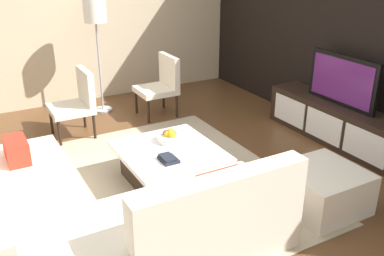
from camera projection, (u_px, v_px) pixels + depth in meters
ground_plane at (165, 188)px, 4.46m from camera, size 14.00×14.00×0.00m
feature_wall_back at (368, 29)px, 5.12m from camera, size 6.40×0.12×2.80m
side_wall_left at (83, 10)px, 6.57m from camera, size 0.12×5.20×2.80m
area_rug at (161, 184)px, 4.53m from camera, size 3.08×2.54×0.01m
media_console at (336, 123)px, 5.43m from camera, size 2.04×0.46×0.50m
television at (343, 80)px, 5.22m from camera, size 1.02×0.06×0.62m
sectional_couch at (93, 214)px, 3.54m from camera, size 2.36×2.28×0.82m
coffee_table at (169, 165)px, 4.50m from camera, size 1.05×0.97×0.38m
accent_chair_near at (77, 100)px, 5.53m from camera, size 0.53×0.52×0.87m
floor_lamp at (95, 18)px, 6.03m from camera, size 0.32×0.32×1.64m
ottoman at (322, 189)px, 4.06m from camera, size 0.70×0.70×0.40m
fruit_bowl at (170, 137)px, 4.60m from camera, size 0.28×0.28×0.14m
accent_chair_far at (162, 82)px, 6.24m from camera, size 0.53×0.53×0.87m
book_stack at (168, 159)px, 4.19m from camera, size 0.20×0.16×0.05m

